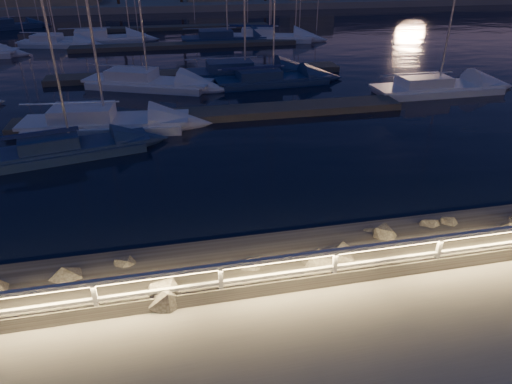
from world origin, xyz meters
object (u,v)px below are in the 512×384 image
sailboat_f (101,121)px  sailboat_n (101,38)px  sailboat_k (267,36)px  sailboat_l (225,38)px  sailboat_b (67,147)px  sailboat_h (270,79)px  sailboat_d (435,87)px  guard_rail (296,264)px  sailboat_g (145,81)px  sailboat_j (55,42)px  sailboat_c (242,71)px  sailboat_m (9,25)px

sailboat_f → sailboat_n: 27.12m
sailboat_k → sailboat_l: (-4.45, 0.17, -0.02)m
sailboat_f → sailboat_l: sailboat_l is taller
sailboat_b → sailboat_f: size_ratio=0.81×
sailboat_l → sailboat_n: size_ratio=1.07×
sailboat_b → sailboat_l: 30.34m
sailboat_b → sailboat_h: size_ratio=0.86×
sailboat_d → sailboat_b: bearing=-165.7°
guard_rail → sailboat_g: 23.71m
sailboat_d → sailboat_j: sailboat_d is taller
sailboat_b → sailboat_c: (10.60, 12.83, 0.06)m
sailboat_c → sailboat_g: sailboat_c is taller
sailboat_g → sailboat_b: bearing=-83.4°
sailboat_l → sailboat_n: (-12.61, 2.28, 0.02)m
guard_rail → sailboat_d: bearing=50.0°
sailboat_c → sailboat_d: 13.65m
sailboat_f → sailboat_k: size_ratio=0.92×
sailboat_h → sailboat_m: size_ratio=1.12×
sailboat_b → sailboat_h: (12.19, 10.45, 0.00)m
sailboat_b → sailboat_m: size_ratio=0.96×
sailboat_c → sailboat_h: sailboat_c is taller
sailboat_b → sailboat_l: (11.66, 28.01, 0.04)m
sailboat_b → sailboat_d: bearing=2.5°
sailboat_c → sailboat_d: (11.79, -6.88, -0.03)m
sailboat_h → sailboat_g: bearing=170.0°
sailboat_j → sailboat_m: size_ratio=1.03×
sailboat_h → sailboat_n: 23.80m
sailboat_k → sailboat_n: sailboat_k is taller
guard_rail → sailboat_n: sailboat_n is taller
sailboat_g → sailboat_h: (8.68, -0.97, -0.04)m
sailboat_c → sailboat_l: (1.05, 15.18, -0.01)m
sailboat_g → sailboat_n: (-4.46, 18.87, 0.02)m
sailboat_f → sailboat_h: 13.08m
guard_rail → sailboat_j: sailboat_j is taller
guard_rail → sailboat_j: 42.93m
guard_rail → sailboat_n: (-8.34, 42.25, -0.90)m
sailboat_c → sailboat_n: sailboat_c is taller
sailboat_c → sailboat_j: bearing=134.3°
sailboat_f → sailboat_d: bearing=13.2°
sailboat_f → sailboat_m: bearing=115.5°
sailboat_j → sailboat_k: sailboat_k is taller
sailboat_c → sailboat_d: size_ratio=1.03×
sailboat_h → sailboat_l: 17.57m
sailboat_j → sailboat_n: (4.25, 1.22, 0.05)m
sailboat_n → sailboat_m: bearing=130.2°
sailboat_g → sailboat_k: 20.70m
sailboat_h → sailboat_m: (-24.92, 32.13, 0.03)m
sailboat_c → guard_rail: bearing=-97.3°
sailboat_d → sailboat_h: sailboat_d is taller
sailboat_g → sailboat_m: (-16.24, 31.16, -0.01)m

